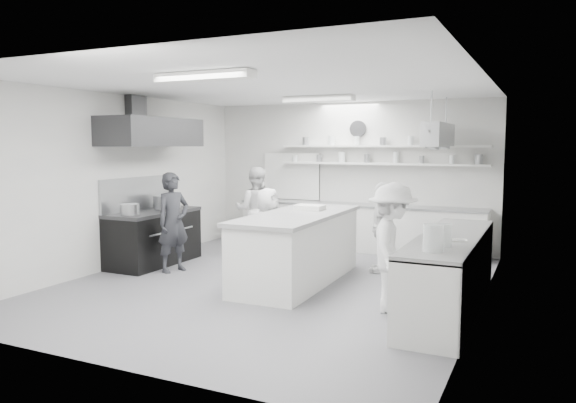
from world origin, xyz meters
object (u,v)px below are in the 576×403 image
at_px(cook_back, 255,210).
at_px(back_counter, 358,228).
at_px(stove, 154,239).
at_px(prep_island, 297,249).
at_px(cook_stove, 173,222).
at_px(right_counter, 450,274).

bearing_deg(cook_back, back_counter, -170.45).
height_order(stove, back_counter, back_counter).
distance_m(prep_island, cook_stove, 2.22).
height_order(right_counter, cook_stove, cook_stove).
height_order(cook_stove, cook_back, cook_back).
xyz_separation_m(cook_stove, cook_back, (0.43, 2.08, 0.01)).
bearing_deg(right_counter, back_counter, 124.65).
bearing_deg(cook_back, right_counter, 129.40).
relative_size(back_counter, right_counter, 1.52).
height_order(back_counter, prep_island, prep_island).
distance_m(back_counter, cook_stove, 3.85).
distance_m(back_counter, cook_back, 2.10).
relative_size(right_counter, prep_island, 1.18).
distance_m(cook_stove, cook_back, 2.12).
bearing_deg(cook_back, cook_stove, 57.32).
bearing_deg(back_counter, right_counter, -55.35).
distance_m(stove, prep_island, 2.87).
bearing_deg(prep_island, cook_stove, -174.94).
height_order(back_counter, right_counter, right_counter).
distance_m(back_counter, prep_island, 2.90).
bearing_deg(stove, prep_island, -1.92).
distance_m(right_counter, cook_back, 4.77).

